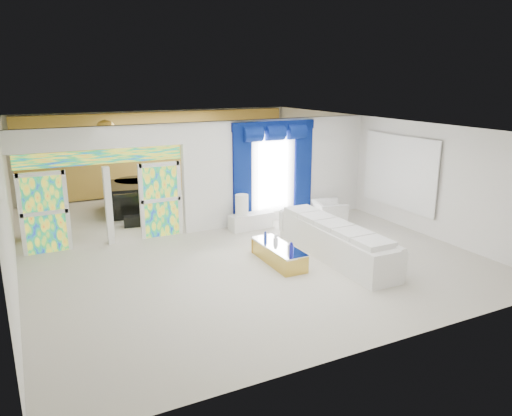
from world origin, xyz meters
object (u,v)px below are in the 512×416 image
white_sofa (335,242)px  armchair (329,212)px  console_table (252,221)px  grand_piano (127,198)px  coffee_table (278,254)px

white_sofa → armchair: size_ratio=4.10×
console_table → grand_piano: bearing=130.0°
console_table → grand_piano: size_ratio=0.72×
white_sofa → console_table: 3.02m
coffee_table → grand_piano: 6.30m
white_sofa → coffee_table: (-1.35, 0.30, -0.18)m
white_sofa → grand_piano: grand_piano is taller
white_sofa → grand_piano: bearing=120.7°
armchair → grand_piano: bearing=67.6°
white_sofa → grand_piano: (-3.52, 6.21, 0.08)m
grand_piano → armchair: bearing=-28.3°
armchair → grand_piano: (-5.08, 3.76, 0.15)m
white_sofa → armchair: bearing=58.7°
white_sofa → armchair: 2.91m
console_table → grand_piano: grand_piano is taller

